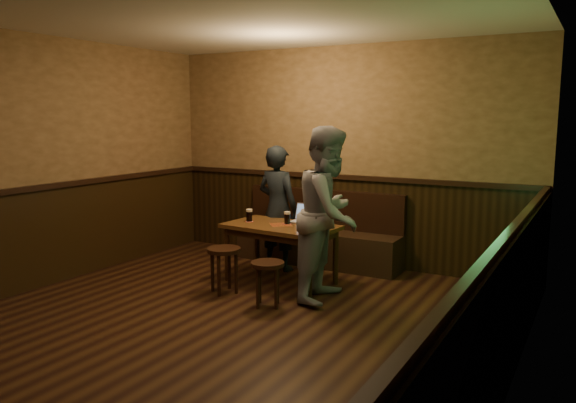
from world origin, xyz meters
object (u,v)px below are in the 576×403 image
Objects in this scene: bench at (319,240)px; pint_mid at (287,218)px; person_suit at (278,208)px; stool_right at (268,271)px; laptop at (304,218)px; pint_right at (307,223)px; pub_table at (281,232)px; pint_left at (249,215)px; stool_left at (224,257)px; person_grey at (329,214)px.

pint_mid is at bearing -87.25° from bench.
person_suit is (-0.37, 0.41, 0.03)m from pint_mid.
stool_right is 1.11m from laptop.
pint_right is at bearing -24.37° from pint_mid.
laptop reaches higher than pint_mid.
pint_left reaches higher than pub_table.
laptop is (0.59, 0.28, -0.02)m from pint_left.
pint_right is (0.08, 0.70, 0.39)m from stool_right.
stool_left is 0.66m from stool_right.
pint_mid is 0.37m from pint_right.
pint_right is (0.34, -0.15, -0.00)m from pint_mid.
stool_left is at bearing -102.08° from bench.
person_grey is at bearing -38.94° from laptop.
bench is 1.55m from person_grey.
pub_table is at bearing 111.07° from stool_right.
pint_left is at bearing -150.98° from laptop.
pint_left is 0.51m from person_suit.
stool_right is at bearing -79.31° from laptop.
bench reaches higher than pub_table.
stool_right is at bearing 122.77° from person_suit.
pint_mid is 1.00× the size of pint_right.
pint_left is 0.47m from pint_mid.
pint_mid is (-0.26, 0.85, 0.39)m from stool_right.
pint_mid is at bearing 60.57° from person_grey.
person_suit is at bearing 88.74° from stool_left.
pint_right is at bearing -7.55° from pub_table.
stool_right is 0.25× the size of person_grey.
pint_right is (0.38, -0.08, 0.16)m from pub_table.
pub_table is 0.75m from stool_left.
pub_table is 0.35m from laptop.
person_grey reaches higher than person_suit.
pint_right is at bearing 37.27° from stool_left.
pint_mid is 0.08× the size of person_grey.
bench is 1.18m from pint_left.
bench is at bearing 26.05° from person_grey.
person_grey is (0.73, -0.25, 0.32)m from pub_table.
pub_table is 0.83m from person_grey.
pint_mid is (0.46, 0.09, -0.00)m from pint_left.
stool_right is 1.12m from pint_left.
pint_left is at bearing 133.38° from stool_right.
stool_right is at bearing -12.70° from stool_left.
person_suit reaches higher than pint_right.
stool_left is at bearing 167.30° from stool_right.
person_grey is at bearing 151.76° from person_suit.
pint_mid and pint_right have the same top height.
bench reaches higher than stool_left.
pint_right is (0.73, 0.55, 0.36)m from stool_left.
person_grey is (1.07, 0.39, 0.51)m from stool_left.
bench is 1.22m from pint_right.
pub_table is 0.73× the size of person_grey.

